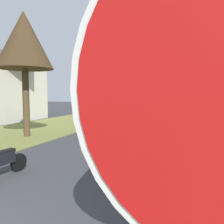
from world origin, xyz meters
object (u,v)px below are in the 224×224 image
object	(u,v)px
parked_sedan_green	(159,134)
curbside_mailbox	(210,149)
stop_sign_far	(206,101)
parked_sedan_navy	(182,113)
parked_sedan_silver	(173,119)
street_tree_right_far	(210,67)
parked_motorcycle	(0,163)
street_tree_left_mid_a	(24,41)
street_tree_right_mid_b	(217,40)

from	to	relation	value
parked_sedan_green	curbside_mailbox	size ratio (longest dim) A/B	3.47
stop_sign_far	parked_sedan_navy	distance (m)	8.91
parked_sedan_silver	parked_sedan_navy	size ratio (longest dim) A/B	1.00
stop_sign_far	street_tree_right_far	xyz separation A→B (m)	(0.50, 7.87, 2.84)
parked_motorcycle	parked_sedan_navy	bearing A→B (deg)	76.81
stop_sign_far	street_tree_right_far	world-z (taller)	street_tree_right_far
parked_sedan_navy	curbside_mailbox	size ratio (longest dim) A/B	3.47
parked_motorcycle	street_tree_left_mid_a	bearing A→B (deg)	125.43
street_tree_right_mid_b	street_tree_right_far	bearing A→B (deg)	90.66
parked_sedan_navy	parked_motorcycle	distance (m)	18.49
street_tree_right_far	street_tree_left_mid_a	distance (m)	15.81
street_tree_right_far	street_tree_left_mid_a	bearing A→B (deg)	-131.76
street_tree_right_far	parked_sedan_green	xyz separation A→B (m)	(-2.61, -11.93, -4.30)
street_tree_right_far	curbside_mailbox	size ratio (longest dim) A/B	5.19
curbside_mailbox	parked_motorcycle	bearing A→B (deg)	-163.62
parked_motorcycle	street_tree_right_far	bearing A→B (deg)	69.12
stop_sign_far	curbside_mailbox	size ratio (longest dim) A/B	2.32
street_tree_left_mid_a	parked_sedan_silver	bearing A→B (deg)	39.12
parked_sedan_green	parked_sedan_navy	size ratio (longest dim) A/B	1.00
stop_sign_far	parked_sedan_silver	world-z (taller)	stop_sign_far
street_tree_left_mid_a	parked_sedan_silver	xyz separation A→B (m)	(7.90, 6.42, -4.96)
stop_sign_far	street_tree_right_far	bearing A→B (deg)	86.39
curbside_mailbox	street_tree_right_far	bearing A→B (deg)	87.88
street_tree_left_mid_a	street_tree_right_mid_b	bearing A→B (deg)	27.62
street_tree_right_mid_b	street_tree_right_far	distance (m)	6.32
stop_sign_far	parked_sedan_silver	xyz separation A→B (m)	(-2.12, 2.52, -1.45)
parked_sedan_silver	parked_sedan_navy	world-z (taller)	same
street_tree_right_far	parked_motorcycle	xyz separation A→B (m)	(-6.60, -17.29, -4.54)
stop_sign_far	street_tree_right_mid_b	xyz separation A→B (m)	(0.57, 1.64, 3.89)
parked_sedan_navy	parked_sedan_silver	bearing A→B (deg)	-92.28
street_tree_right_mid_b	parked_motorcycle	bearing A→B (deg)	-121.10
street_tree_right_far	parked_motorcycle	size ratio (longest dim) A/B	3.21
curbside_mailbox	street_tree_right_mid_b	bearing A→B (deg)	86.02
stop_sign_far	street_tree_left_mid_a	size ratio (longest dim) A/B	0.40
parked_sedan_silver	parked_sedan_navy	distance (m)	6.07
street_tree_left_mid_a	parked_motorcycle	xyz separation A→B (m)	(3.92, -5.51, -5.20)
parked_sedan_green	curbside_mailbox	world-z (taller)	parked_sedan_green
street_tree_right_mid_b	parked_motorcycle	distance (m)	14.06
parked_sedan_green	street_tree_right_far	bearing A→B (deg)	77.65
parked_sedan_navy	curbside_mailbox	bearing A→B (deg)	-83.66
parked_sedan_green	parked_sedan_silver	bearing A→B (deg)	90.09
street_tree_left_mid_a	curbside_mailbox	distance (m)	11.59
parked_motorcycle	parked_sedan_green	bearing A→B (deg)	53.39
stop_sign_far	parked_motorcycle	world-z (taller)	stop_sign_far
parked_motorcycle	curbside_mailbox	distance (m)	6.30
parked_sedan_silver	parked_motorcycle	size ratio (longest dim) A/B	2.15
parked_sedan_navy	parked_motorcycle	xyz separation A→B (m)	(-4.22, -18.00, -0.24)
street_tree_right_mid_b	parked_sedan_green	xyz separation A→B (m)	(-2.68, -5.69, -5.34)
parked_sedan_green	street_tree_left_mid_a	bearing A→B (deg)	178.93
curbside_mailbox	parked_sedan_green	bearing A→B (deg)	119.52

